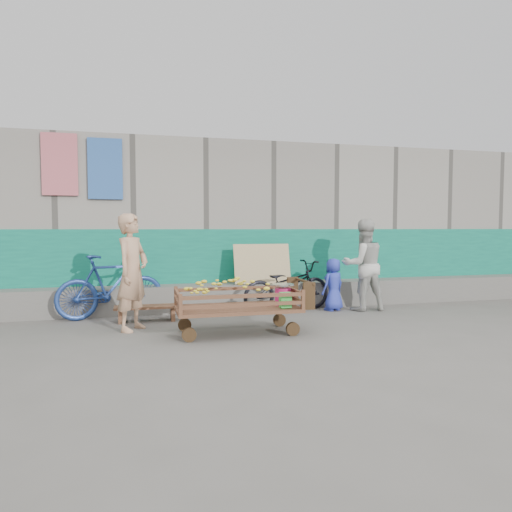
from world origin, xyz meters
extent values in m
plane|color=#5B5852|center=(0.00, 0.00, 0.00)|extent=(80.00, 80.00, 0.00)
cube|color=gray|center=(0.00, 4.10, 1.50)|extent=(12.00, 3.00, 3.00)
cube|color=#116A56|center=(0.00, 2.58, 0.70)|extent=(12.00, 0.03, 1.40)
cube|color=#605E59|center=(0.00, 2.35, 0.23)|extent=(12.00, 0.50, 0.45)
cube|color=tan|center=(0.30, 2.22, 0.80)|extent=(1.00, 0.19, 0.68)
cube|color=#CA606B|center=(-3.00, 2.56, 2.45)|extent=(0.55, 0.03, 1.00)
cube|color=#3360AB|center=(-2.30, 2.56, 2.40)|extent=(0.55, 0.03, 1.00)
cube|color=brown|center=(-0.50, 0.51, 0.34)|extent=(1.63, 0.82, 0.05)
cylinder|color=#332212|center=(-1.18, 0.21, 0.09)|extent=(0.18, 0.05, 0.18)
cube|color=brown|center=(-1.29, 0.13, 0.49)|extent=(0.05, 0.05, 0.25)
cylinder|color=#332212|center=(-1.18, 0.81, 0.09)|extent=(0.18, 0.05, 0.18)
cube|color=brown|center=(-1.29, 0.89, 0.49)|extent=(0.05, 0.05, 0.25)
cylinder|color=#332212|center=(0.18, 0.21, 0.09)|extent=(0.18, 0.05, 0.18)
cube|color=brown|center=(0.29, 0.13, 0.49)|extent=(0.05, 0.05, 0.25)
cylinder|color=#332212|center=(0.18, 0.81, 0.09)|extent=(0.18, 0.05, 0.18)
cube|color=brown|center=(0.29, 0.89, 0.49)|extent=(0.05, 0.05, 0.25)
cube|color=brown|center=(-0.50, 0.13, 0.45)|extent=(1.58, 0.04, 0.05)
cube|color=brown|center=(-0.50, 0.13, 0.56)|extent=(1.58, 0.04, 0.05)
cube|color=brown|center=(-0.50, 0.89, 0.45)|extent=(1.58, 0.04, 0.05)
cube|color=brown|center=(-0.50, 0.89, 0.56)|extent=(1.58, 0.04, 0.05)
cube|color=brown|center=(-1.29, 0.51, 0.45)|extent=(0.04, 0.76, 0.05)
cube|color=brown|center=(-1.29, 0.51, 0.56)|extent=(0.04, 0.76, 0.05)
cube|color=brown|center=(0.29, 0.51, 0.45)|extent=(0.04, 0.76, 0.05)
cube|color=brown|center=(0.29, 0.51, 0.56)|extent=(0.04, 0.76, 0.05)
cylinder|color=#332212|center=(0.45, 0.51, 0.68)|extent=(0.04, 0.73, 0.04)
cube|color=#332212|center=(0.39, 0.85, 0.53)|extent=(0.16, 0.04, 0.36)
cube|color=#332212|center=(0.39, 0.17, 0.53)|extent=(0.16, 0.04, 0.36)
ellipsoid|color=yellow|center=(-0.59, 0.51, 0.56)|extent=(1.18, 0.64, 0.40)
cylinder|color=#E8247B|center=(0.14, 0.51, 0.48)|extent=(0.22, 0.22, 0.24)
cylinder|color=silver|center=(0.14, 0.51, 0.61)|extent=(0.03, 0.03, 0.05)
cylinder|color=silver|center=(0.14, 0.51, 0.64)|extent=(0.31, 0.31, 0.02)
cube|color=#3AD84C|center=(0.09, 0.26, 0.47)|extent=(0.15, 0.11, 0.20)
cube|color=brown|center=(-1.67, 1.64, 0.22)|extent=(0.97, 0.29, 0.04)
cube|color=brown|center=(-2.06, 1.64, 0.10)|extent=(0.06, 0.27, 0.19)
cube|color=brown|center=(-1.28, 1.64, 0.10)|extent=(0.06, 0.27, 0.19)
imported|color=tan|center=(-1.87, 1.07, 0.81)|extent=(0.64, 0.71, 1.62)
imported|color=beige|center=(1.97, 1.71, 0.79)|extent=(0.78, 0.62, 1.57)
imported|color=#2E3DBB|center=(1.46, 1.80, 0.45)|extent=(0.52, 0.44, 0.90)
imported|color=black|center=(0.67, 1.94, 0.43)|extent=(1.73, 0.89, 0.86)
imported|color=#25428E|center=(-2.21, 2.05, 0.50)|extent=(1.73, 0.88, 1.00)
camera|label=1|loc=(-1.74, -5.43, 1.42)|focal=32.00mm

